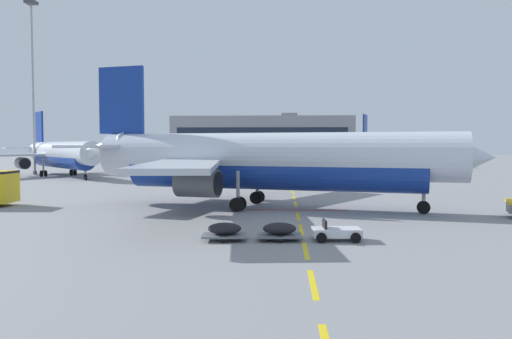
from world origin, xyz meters
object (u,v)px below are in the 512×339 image
object	(u,v)px
airliner_far_right	(61,154)
airliner_far_center	(373,150)
airliner_foreground	(264,160)
apron_light_mast_near	(33,70)
baggage_train	(280,231)

from	to	relation	value
airliner_far_right	airliner_far_center	bearing A→B (deg)	35.98
airliner_foreground	apron_light_mast_near	bearing A→B (deg)	133.95
apron_light_mast_near	airliner_far_center	bearing A→B (deg)	29.62
apron_light_mast_near	airliner_far_right	bearing A→B (deg)	-36.25
airliner_far_center	airliner_far_right	bearing A→B (deg)	-144.02
airliner_foreground	airliner_far_center	size ratio (longest dim) A/B	1.05
airliner_far_right	apron_light_mast_near	world-z (taller)	apron_light_mast_near
airliner_foreground	airliner_far_right	bearing A→B (deg)	132.30
airliner_foreground	airliner_far_right	world-z (taller)	airliner_foreground
airliner_foreground	baggage_train	bearing A→B (deg)	-84.40
airliner_far_center	apron_light_mast_near	distance (m)	76.78
airliner_foreground	apron_light_mast_near	xyz separation A→B (m)	(-41.93, 43.50, 14.29)
airliner_far_center	apron_light_mast_near	xyz separation A→B (m)	(-65.56, -37.27, 14.42)
airliner_foreground	airliner_far_center	world-z (taller)	airliner_foreground
airliner_far_center	apron_light_mast_near	bearing A→B (deg)	-150.38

